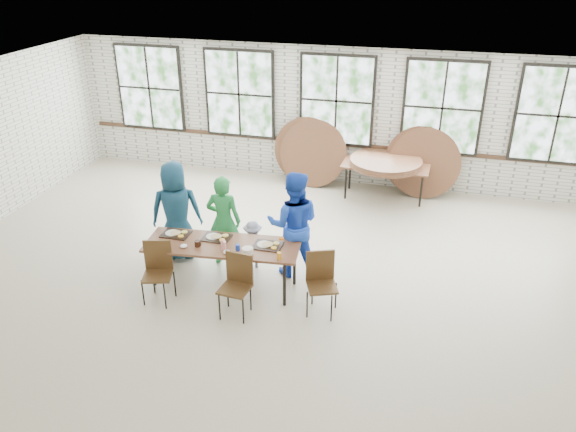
% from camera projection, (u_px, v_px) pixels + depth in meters
% --- Properties ---
extents(room, '(12.00, 12.00, 12.00)m').
position_uv_depth(room, '(337.00, 103.00, 12.02)').
color(room, '#B1A78D').
rests_on(room, ground).
extents(dining_table, '(2.47, 1.03, 0.74)m').
position_uv_depth(dining_table, '(223.00, 247.00, 8.72)').
color(dining_table, brown).
rests_on(dining_table, ground).
extents(chair_near_left, '(0.52, 0.51, 0.95)m').
position_uv_depth(chair_near_left, '(158.00, 266.00, 8.45)').
color(chair_near_left, '#4C3219').
rests_on(chair_near_left, ground).
extents(chair_near_right, '(0.46, 0.44, 0.95)m').
position_uv_depth(chair_near_right, '(237.00, 279.00, 8.12)').
color(chair_near_right, '#4C3219').
rests_on(chair_near_right, ground).
extents(chair_spare, '(0.54, 0.53, 0.95)m').
position_uv_depth(chair_spare, '(321.00, 277.00, 8.18)').
color(chair_spare, '#4C3219').
rests_on(chair_spare, ground).
extents(adult_teal, '(0.99, 0.82, 1.74)m').
position_uv_depth(adult_teal, '(176.00, 211.00, 9.44)').
color(adult_teal, navy).
rests_on(adult_teal, ground).
extents(adult_green, '(0.60, 0.42, 1.59)m').
position_uv_depth(adult_green, '(224.00, 221.00, 9.28)').
color(adult_green, '#22823B').
rests_on(adult_green, ground).
extents(toddler, '(0.62, 0.47, 0.84)m').
position_uv_depth(toddler, '(253.00, 244.00, 9.33)').
color(toddler, '#13183C').
rests_on(toddler, ground).
extents(adult_blue, '(0.98, 0.83, 1.79)m').
position_uv_depth(adult_blue, '(294.00, 224.00, 8.96)').
color(adult_blue, blue).
rests_on(adult_blue, ground).
extents(storage_table, '(1.82, 0.81, 0.74)m').
position_uv_depth(storage_table, '(385.00, 167.00, 11.74)').
color(storage_table, brown).
rests_on(storage_table, ground).
extents(tabletop_clutter, '(2.06, 0.63, 0.11)m').
position_uv_depth(tabletop_clutter, '(225.00, 244.00, 8.66)').
color(tabletop_clutter, black).
rests_on(tabletop_clutter, dining_table).
extents(round_tops_stacked, '(1.50, 1.50, 0.13)m').
position_uv_depth(round_tops_stacked, '(386.00, 162.00, 11.69)').
color(round_tops_stacked, brown).
rests_on(round_tops_stacked, storage_table).
extents(round_tops_leaning, '(4.06, 0.50, 1.49)m').
position_uv_depth(round_tops_leaning, '(365.00, 157.00, 12.15)').
color(round_tops_leaning, brown).
rests_on(round_tops_leaning, ground).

